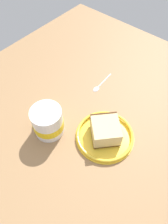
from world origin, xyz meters
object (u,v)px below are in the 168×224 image
Objects in this scene: cake_slice at (105,130)px; tea_mug at (48,121)px; small_plate at (105,136)px; teaspoon at (99,86)px.

cake_slice is 18.10cm from tea_mug.
small_plate is 21.95cm from teaspoon.
cake_slice reaches higher than teaspoon.
small_plate is 1.53× the size of cake_slice.
teaspoon is at bearing -47.44° from cake_slice.
tea_mug is (15.26, 9.66, 1.14)cm from cake_slice.
small_plate is 18.58cm from tea_mug.
cake_slice is (0.20, -0.18, 2.91)cm from small_plate.
teaspoon is (-0.61, -25.63, -4.54)cm from tea_mug.
small_plate is at bearing 132.61° from teaspoon.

